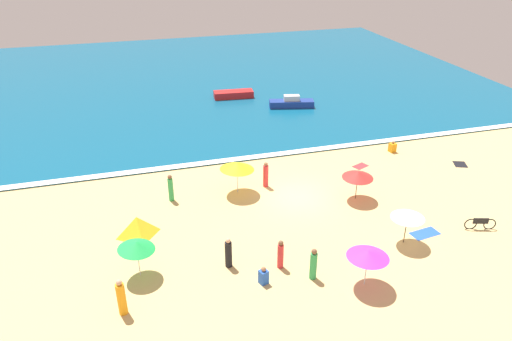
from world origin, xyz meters
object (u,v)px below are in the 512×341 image
beachgoer_3 (280,255)px  beachgoer_6 (264,276)px  beach_umbrella_5 (136,246)px  beachgoer_2 (228,253)px  beachgoer_0 (313,264)px  beachgoer_7 (121,298)px  beachgoer_5 (171,188)px  beach_umbrella_1 (237,166)px  parked_bicycle (480,223)px  beachgoer_1 (392,147)px  beach_tent (137,226)px  beachgoer_4 (266,175)px  small_boat_0 (234,94)px  beach_umbrella_3 (408,214)px  small_boat_1 (291,103)px  beach_umbrella_2 (368,254)px  beach_umbrella_4 (358,175)px

beachgoer_3 → beachgoer_6: (-1.19, -0.95, -0.36)m
beach_umbrella_5 → beachgoer_6: beach_umbrella_5 is taller
beach_umbrella_5 → beachgoer_2: (4.46, -0.53, -1.00)m
beachgoer_0 → beachgoer_7: beachgoer_7 is taller
beachgoer_5 → beachgoer_2: bearing=-75.0°
beach_umbrella_1 → beachgoer_3: bearing=-88.4°
parked_bicycle → beachgoer_5: (-16.73, 8.18, 0.50)m
beach_umbrella_5 → beachgoer_1: 22.07m
beach_tent → beachgoer_7: beachgoer_7 is taller
parked_bicycle → beachgoer_5: size_ratio=0.97×
beach_umbrella_1 → parked_bicycle: 14.87m
beachgoer_4 → small_boat_0: bearing=83.1°
beachgoer_1 → beachgoer_7: (-20.71, -12.14, 0.52)m
beach_umbrella_3 → beachgoer_6: size_ratio=2.65×
beachgoer_7 → beach_tent: bearing=80.3°
beachgoer_5 → beach_umbrella_5: bearing=-109.4°
parked_bicycle → small_boat_1: size_ratio=0.40×
beach_umbrella_2 → beach_umbrella_1: bearing=109.7°
beachgoer_2 → small_boat_1: (11.20, 21.69, -0.30)m
beachgoer_1 → small_boat_1: bearing=109.8°
beach_umbrella_4 → beach_tent: beach_umbrella_4 is taller
beachgoer_6 → beach_umbrella_3: bearing=7.5°
beach_umbrella_5 → beachgoer_7: size_ratio=1.10×
beachgoer_0 → small_boat_1: beachgoer_0 is taller
beachgoer_6 → beach_umbrella_2: bearing=-17.0°
beach_tent → beachgoer_6: (5.65, -5.95, -0.16)m
beachgoer_5 → parked_bicycle: bearing=-26.1°
beachgoer_5 → beachgoer_7: size_ratio=0.95×
beach_umbrella_4 → small_boat_1: bearing=84.0°
beach_umbrella_5 → small_boat_1: size_ratio=0.48×
beachgoer_0 → small_boat_0: bearing=84.4°
beach_umbrella_1 → beach_umbrella_2: (3.78, -10.54, -0.10)m
beach_umbrella_2 → small_boat_1: 25.46m
beachgoer_2 → beachgoer_7: beachgoer_7 is taller
beach_tent → beachgoer_7: (-1.06, -6.16, 0.31)m
parked_bicycle → beachgoer_0: (-10.91, -1.37, 0.46)m
beachgoer_0 → small_boat_0: 28.16m
beachgoer_5 → small_boat_1: beachgoer_5 is taller
beach_tent → small_boat_1: small_boat_1 is taller
beachgoer_7 → beach_umbrella_3: bearing=5.0°
beachgoer_6 → beachgoer_7: (-6.71, -0.21, 0.47)m
beachgoer_5 → beachgoer_6: bearing=-70.1°
beach_umbrella_5 → beachgoer_2: 4.60m
beach_umbrella_2 → beachgoer_6: (-4.74, 1.45, -1.41)m
beach_umbrella_4 → parked_bicycle: size_ratio=1.45×
beach_umbrella_3 → beachgoer_7: (-15.17, -1.32, -0.94)m
beach_umbrella_3 → beachgoer_0: size_ratio=1.47×
beach_umbrella_3 → beachgoer_3: beach_umbrella_3 is taller
beach_umbrella_1 → small_boat_1: (8.90, 14.37, -1.44)m
parked_bicycle → beachgoer_3: size_ratio=1.07×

